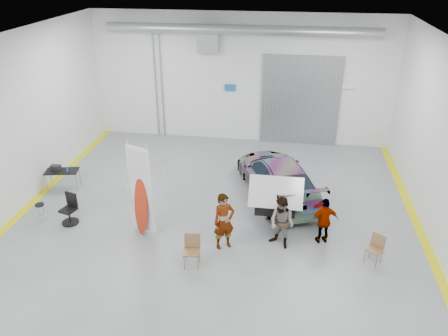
# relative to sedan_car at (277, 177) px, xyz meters

# --- Properties ---
(ground) EXTENTS (16.00, 16.00, 0.00)m
(ground) POSITION_rel_sedan_car_xyz_m (-2.02, -2.80, -0.74)
(ground) COLOR slate
(ground) RESTS_ON ground
(room_shell) EXTENTS (14.02, 16.18, 6.01)m
(room_shell) POSITION_rel_sedan_car_xyz_m (-1.78, -0.58, 3.33)
(room_shell) COLOR silver
(room_shell) RESTS_ON ground
(sedan_car) EXTENTS (3.83, 5.54, 1.49)m
(sedan_car) POSITION_rel_sedan_car_xyz_m (0.00, 0.00, 0.00)
(sedan_car) COLOR white
(sedan_car) RESTS_ON ground
(person_a) EXTENTS (0.81, 0.72, 1.87)m
(person_a) POSITION_rel_sedan_car_xyz_m (-1.48, -3.58, 0.19)
(person_a) COLOR #957451
(person_a) RESTS_ON ground
(person_b) EXTENTS (1.05, 0.99, 1.71)m
(person_b) POSITION_rel_sedan_car_xyz_m (0.27, -3.29, 0.11)
(person_b) COLOR slate
(person_b) RESTS_ON ground
(person_c) EXTENTS (0.98, 0.65, 1.57)m
(person_c) POSITION_rel_sedan_car_xyz_m (1.58, -2.86, 0.04)
(person_c) COLOR #A46836
(person_c) RESTS_ON ground
(surfboard_display) EXTENTS (0.87, 0.51, 3.27)m
(surfboard_display) POSITION_rel_sedan_car_xyz_m (-4.09, -3.28, 0.58)
(surfboard_display) COLOR white
(surfboard_display) RESTS_ON ground
(folding_chair_near) EXTENTS (0.51, 0.52, 0.98)m
(folding_chair_near) POSITION_rel_sedan_car_xyz_m (-2.26, -4.65, -0.44)
(folding_chair_near) COLOR brown
(folding_chair_near) RESTS_ON ground
(folding_chair_far) EXTENTS (0.58, 0.64, 0.90)m
(folding_chair_far) POSITION_rel_sedan_car_xyz_m (3.01, -3.69, -0.46)
(folding_chair_far) COLOR brown
(folding_chair_far) RESTS_ON ground
(shop_stool) EXTENTS (0.32, 0.32, 0.64)m
(shop_stool) POSITION_rel_sedan_car_xyz_m (-7.90, -3.05, -0.43)
(shop_stool) COLOR black
(shop_stool) RESTS_ON ground
(work_table) EXTENTS (1.33, 0.85, 1.00)m
(work_table) POSITION_rel_sedan_car_xyz_m (-8.27, -0.81, 0.03)
(work_table) COLOR gray
(work_table) RESTS_ON ground
(office_chair) EXTENTS (0.58, 0.60, 1.06)m
(office_chair) POSITION_rel_sedan_car_xyz_m (-6.86, -3.02, -0.28)
(office_chair) COLOR black
(office_chair) RESTS_ON ground
(trunk_lid) EXTENTS (1.73, 1.05, 0.04)m
(trunk_lid) POSITION_rel_sedan_car_xyz_m (0.00, -2.31, 0.76)
(trunk_lid) COLOR silver
(trunk_lid) RESTS_ON sedan_car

